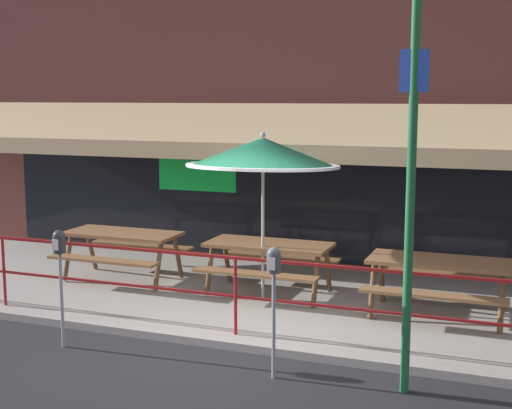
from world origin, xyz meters
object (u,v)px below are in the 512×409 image
picnic_table_centre (269,254)px  street_sign_pole (411,168)px  picnic_table_left (123,242)px  parking_meter_near (60,253)px  parking_meter_far (274,273)px  patio_umbrella_centre (263,153)px  picnic_table_right (439,271)px

picnic_table_centre → street_sign_pole: 3.83m
picnic_table_left → parking_meter_near: size_ratio=1.27×
picnic_table_left → parking_meter_far: bearing=-37.7°
patio_umbrella_centre → parking_meter_far: patio_umbrella_centre is taller
picnic_table_centre → parking_meter_near: parking_meter_near is taller
patio_umbrella_centre → street_sign_pole: (2.38, -2.31, 0.10)m
patio_umbrella_centre → parking_meter_near: bearing=-123.8°
patio_umbrella_centre → parking_meter_far: bearing=-67.3°
picnic_table_left → picnic_table_right: 4.86m
parking_meter_near → parking_meter_far: bearing=-0.1°
picnic_table_left → parking_meter_far: parking_meter_far is taller
parking_meter_far → picnic_table_right: bearing=60.6°
picnic_table_left → picnic_table_centre: bearing=0.6°
parking_meter_near → patio_umbrella_centre: bearing=56.2°
parking_meter_far → picnic_table_left: bearing=142.3°
patio_umbrella_centre → picnic_table_left: bearing=174.7°
parking_meter_near → parking_meter_far: same height
street_sign_pole → picnic_table_centre: bearing=132.9°
patio_umbrella_centre → street_sign_pole: bearing=-44.1°
parking_meter_far → street_sign_pole: bearing=5.8°
patio_umbrella_centre → picnic_table_right: bearing=1.0°
picnic_table_right → street_sign_pole: bearing=-91.1°
picnic_table_centre → parking_meter_far: bearing=-69.2°
picnic_table_centre → patio_umbrella_centre: size_ratio=0.76×
picnic_table_centre → picnic_table_right: (2.43, -0.21, 0.00)m
picnic_table_centre → patio_umbrella_centre: 1.50m
picnic_table_centre → picnic_table_right: same height
picnic_table_left → street_sign_pole: size_ratio=0.40×
picnic_table_left → street_sign_pole: 5.66m
picnic_table_centre → patio_umbrella_centre: bearing=-90.0°
picnic_table_left → picnic_table_right: same height
picnic_table_right → picnic_table_centre: bearing=175.1°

